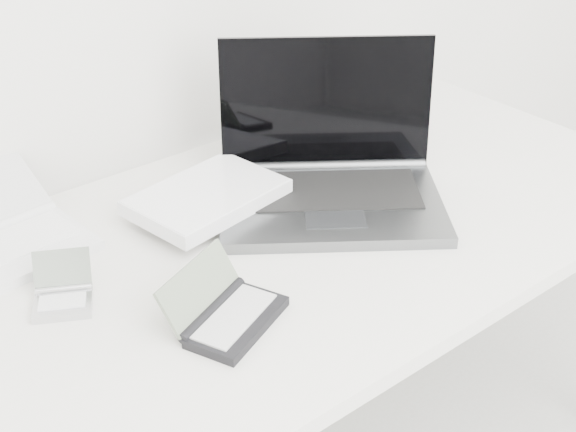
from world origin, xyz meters
TOP-DOWN VIEW (x-y plane):
  - desk at (0.00, 1.55)m, footprint 1.60×0.80m
  - laptop_large at (0.08, 1.62)m, footprint 0.63×0.52m
  - netbook_open_white at (-0.43, 1.83)m, footprint 0.28×0.33m
  - pda_silver at (-0.42, 1.61)m, footprint 0.13×0.14m
  - palmtop_charcoal at (-0.25, 1.40)m, footprint 0.21×0.19m

SIDE VIEW (x-z plane):
  - desk at x=0.00m, z-range 0.32..1.05m
  - pda_silver at x=-0.42m, z-range 0.71..0.78m
  - palmtop_charcoal at x=-0.25m, z-range 0.70..0.79m
  - netbook_open_white at x=-0.43m, z-range 0.70..0.80m
  - laptop_large at x=0.08m, z-range 0.63..0.92m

